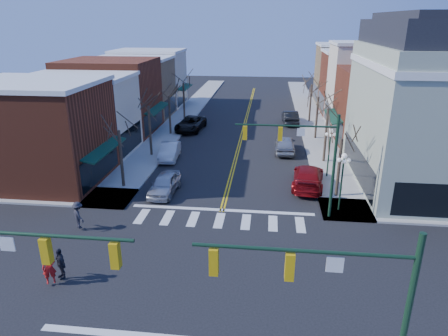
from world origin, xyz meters
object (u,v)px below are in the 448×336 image
(car_left_mid, at_px, (169,151))
(pedestrian_dark_a, at_px, (60,263))
(car_left_far, at_px, (191,124))
(car_right_mid, at_px, (285,144))
(car_right_near, at_px, (308,177))
(lamppost_midblock, at_px, (330,145))
(pedestrian_dark_b, at_px, (78,215))
(car_left_near, at_px, (165,184))
(car_right_far, at_px, (290,117))
(victorian_corner, at_px, (445,104))
(pedestrian_red_a, at_px, (49,267))
(lamppost_corner, at_px, (343,172))

(car_left_mid, xyz_separation_m, pedestrian_dark_a, (-0.90, -19.60, 0.24))
(car_left_far, xyz_separation_m, car_right_mid, (11.20, -7.49, 0.02))
(car_right_near, distance_m, pedestrian_dark_a, 19.64)
(car_left_mid, distance_m, car_left_far, 10.82)
(car_left_mid, relative_size, car_left_far, 0.78)
(lamppost_midblock, distance_m, pedestrian_dark_b, 20.35)
(lamppost_midblock, bearing_deg, pedestrian_dark_a, -133.68)
(car_left_near, relative_size, car_right_near, 0.77)
(lamppost_midblock, xyz_separation_m, car_right_far, (-2.36, 18.98, -2.11))
(pedestrian_dark_b, bearing_deg, car_left_mid, -56.76)
(lamppost_midblock, height_order, car_right_mid, lamppost_midblock)
(victorian_corner, bearing_deg, car_left_far, 147.31)
(pedestrian_red_a, bearing_deg, pedestrian_dark_a, 23.57)
(lamppost_midblock, bearing_deg, victorian_corner, -3.45)
(car_left_mid, height_order, car_left_far, car_left_far)
(car_right_mid, xyz_separation_m, pedestrian_red_a, (-12.45, -23.40, 0.19))
(car_right_mid, bearing_deg, victorian_corner, 148.81)
(car_left_near, distance_m, pedestrian_red_a, 12.32)
(car_left_far, relative_size, pedestrian_dark_b, 3.36)
(car_left_near, relative_size, pedestrian_red_a, 2.54)
(pedestrian_red_a, height_order, pedestrian_dark_b, pedestrian_dark_b)
(car_left_near, distance_m, car_right_near, 11.49)
(car_left_near, bearing_deg, car_right_far, 68.50)
(pedestrian_red_a, distance_m, pedestrian_dark_b, 5.76)
(car_right_far, xyz_separation_m, pedestrian_red_a, (-13.50, -35.67, 0.19))
(car_left_far, xyz_separation_m, pedestrian_red_a, (-1.25, -30.89, 0.21))
(lamppost_midblock, distance_m, car_right_near, 3.51)
(lamppost_corner, height_order, car_left_mid, lamppost_corner)
(car_left_near, height_order, car_left_mid, car_left_near)
(lamppost_corner, bearing_deg, car_left_mid, 145.94)
(car_left_mid, bearing_deg, victorian_corner, -14.20)
(pedestrian_dark_a, bearing_deg, victorian_corner, 72.10)
(car_left_far, relative_size, pedestrian_red_a, 3.36)
(car_left_near, height_order, car_right_mid, car_right_mid)
(car_left_near, xyz_separation_m, car_left_far, (-1.60, 18.91, 0.06))
(car_right_far, distance_m, pedestrian_dark_b, 33.39)
(pedestrian_dark_a, bearing_deg, car_right_mid, 100.82)
(lamppost_corner, distance_m, car_right_mid, 13.80)
(lamppost_midblock, height_order, pedestrian_dark_b, lamppost_midblock)
(victorian_corner, xyz_separation_m, car_left_far, (-22.90, 14.70, -5.82))
(car_right_far, xyz_separation_m, pedestrian_dark_a, (-13.14, -35.20, 0.16))
(car_left_near, relative_size, pedestrian_dark_a, 2.63)
(lamppost_corner, distance_m, car_left_mid, 17.76)
(car_left_mid, bearing_deg, lamppost_midblock, -17.61)
(car_left_far, distance_m, car_right_mid, 13.48)
(pedestrian_red_a, bearing_deg, pedestrian_dark_b, 71.91)
(pedestrian_red_a, relative_size, pedestrian_dark_b, 1.00)
(victorian_corner, height_order, car_right_mid, victorian_corner)
(pedestrian_dark_b, bearing_deg, car_right_mid, -84.80)
(car_right_near, distance_m, car_right_far, 21.13)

